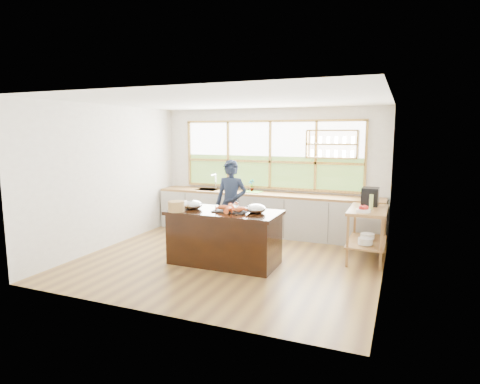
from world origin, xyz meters
The scene contains 18 objects.
ground_plane centered at (0.00, 0.00, 0.00)m, with size 5.00×5.00×0.00m, color olive.
room_shell centered at (0.02, 0.51, 1.75)m, with size 5.02×4.52×2.71m.
back_counter centered at (-0.02, 1.94, 0.45)m, with size 4.90×0.63×0.90m.
right_shelf_unit centered at (2.19, 0.89, 0.60)m, with size 0.62×1.10×0.90m.
island centered at (0.00, -0.20, 0.45)m, with size 1.85×0.90×0.90m.
cook centered at (-0.27, 0.71, 0.84)m, with size 0.61×0.40×1.68m, color #182136.
potted_plant centered at (-0.34, 2.00, 1.04)m, with size 0.15×0.10×0.28m, color slate.
cutting_board centered at (-0.31, 1.94, 0.91)m, with size 0.40×0.30×0.01m, color #58AC31.
espresso_machine centered at (2.19, 1.22, 1.06)m, with size 0.28×0.30×0.32m, color black.
wine_bottle centered at (2.24, 0.82, 1.03)m, with size 0.07×0.07×0.26m, color #95B157.
fruit_bowl centered at (2.14, 0.57, 0.94)m, with size 0.24×0.24×0.11m.
slate_board centered at (0.11, -0.17, 0.91)m, with size 0.55×0.40×0.02m, color black.
lobster_pile centered at (0.13, -0.20, 0.96)m, with size 0.52×0.48×0.08m.
mixing_bowl_left centered at (-0.57, -0.23, 0.97)m, with size 0.32×0.32×0.15m, color #B0B3B8.
mixing_bowl_right centered at (0.54, -0.15, 0.97)m, with size 0.32×0.32×0.15m, color #B0B3B8.
wine_glass centered at (0.31, -0.44, 1.06)m, with size 0.08×0.08×0.22m.
wicker_basket centered at (-0.71, -0.55, 0.99)m, with size 0.27×0.27×0.17m, color #AE8949.
parchment_roll centered at (-0.83, -0.05, 0.94)m, with size 0.08×0.08×0.30m, color white.
Camera 1 is at (2.71, -6.12, 2.19)m, focal length 30.00 mm.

